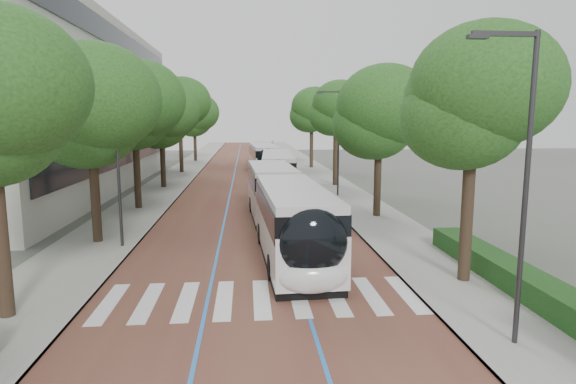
% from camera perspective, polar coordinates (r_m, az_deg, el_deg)
% --- Properties ---
extents(ground, '(160.00, 160.00, 0.00)m').
position_cam_1_polar(ground, '(15.67, -3.79, -13.87)').
color(ground, '#51544C').
rests_on(ground, ground).
extents(road, '(11.00, 140.00, 0.02)m').
position_cam_1_polar(road, '(54.80, -4.67, 2.35)').
color(road, brown).
rests_on(road, ground).
extents(sidewalk_left, '(4.00, 140.00, 0.12)m').
position_cam_1_polar(sidewalk_left, '(55.27, -12.47, 2.28)').
color(sidewalk_left, gray).
rests_on(sidewalk_left, ground).
extents(sidewalk_right, '(4.00, 140.00, 0.12)m').
position_cam_1_polar(sidewalk_right, '(55.34, 3.13, 2.48)').
color(sidewalk_right, gray).
rests_on(sidewalk_right, ground).
extents(kerb_left, '(0.20, 140.00, 0.14)m').
position_cam_1_polar(kerb_left, '(55.06, -10.51, 2.31)').
color(kerb_left, gray).
rests_on(kerb_left, ground).
extents(kerb_right, '(0.20, 140.00, 0.14)m').
position_cam_1_polar(kerb_right, '(55.11, 1.17, 2.46)').
color(kerb_right, gray).
rests_on(kerb_right, ground).
extents(zebra_crossing, '(10.55, 3.60, 0.01)m').
position_cam_1_polar(zebra_crossing, '(16.59, -3.16, -12.46)').
color(zebra_crossing, silver).
rests_on(zebra_crossing, ground).
extents(lane_line_left, '(0.12, 126.00, 0.01)m').
position_cam_1_polar(lane_line_left, '(54.82, -6.34, 2.34)').
color(lane_line_left, blue).
rests_on(lane_line_left, road).
extents(lane_line_right, '(0.12, 126.00, 0.01)m').
position_cam_1_polar(lane_line_right, '(54.83, -2.99, 2.38)').
color(lane_line_right, blue).
rests_on(lane_line_right, road).
extents(office_building, '(18.11, 40.00, 14.00)m').
position_cam_1_polar(office_building, '(46.63, -29.68, 8.77)').
color(office_building, '#B2B0A5').
rests_on(office_building, ground).
extents(hedge, '(1.20, 14.00, 0.80)m').
position_cam_1_polar(hedge, '(18.08, 26.92, -9.95)').
color(hedge, '#163C14').
rests_on(hedge, sidewalk_right).
extents(streetlight_near, '(1.82, 0.20, 8.00)m').
position_cam_1_polar(streetlight_near, '(13.42, 25.87, 2.75)').
color(streetlight_near, '#2C2C2F').
rests_on(streetlight_near, sidewalk_right).
extents(streetlight_far, '(1.82, 0.20, 8.00)m').
position_cam_1_polar(streetlight_far, '(37.13, 5.75, 6.79)').
color(streetlight_far, '#2C2C2F').
rests_on(streetlight_far, sidewalk_right).
extents(lamp_post_left, '(0.14, 0.14, 8.00)m').
position_cam_1_polar(lamp_post_left, '(23.30, -19.53, 3.53)').
color(lamp_post_left, '#2C2C2F').
rests_on(lamp_post_left, sidewalk_left).
extents(trees_left, '(6.47, 60.85, 9.99)m').
position_cam_1_polar(trees_left, '(42.87, -14.88, 9.06)').
color(trees_left, black).
rests_on(trees_left, ground).
extents(trees_right, '(5.86, 47.39, 9.25)m').
position_cam_1_polar(trees_right, '(37.67, 7.33, 9.37)').
color(trees_right, black).
rests_on(trees_right, ground).
extents(lead_bus, '(3.32, 18.49, 3.20)m').
position_cam_1_polar(lead_bus, '(23.96, -0.64, -1.86)').
color(lead_bus, black).
rests_on(lead_bus, ground).
extents(bus_queued_0, '(3.12, 12.50, 3.20)m').
position_cam_1_polar(bus_queued_0, '(39.75, -1.22, 2.33)').
color(bus_queued_0, silver).
rests_on(bus_queued_0, ground).
extents(bus_queued_1, '(3.13, 12.51, 3.20)m').
position_cam_1_polar(bus_queued_1, '(52.92, -2.90, 3.90)').
color(bus_queued_1, silver).
rests_on(bus_queued_1, ground).
extents(bus_queued_2, '(3.30, 12.53, 3.20)m').
position_cam_1_polar(bus_queued_2, '(65.18, -2.92, 4.79)').
color(bus_queued_2, silver).
rests_on(bus_queued_2, ground).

